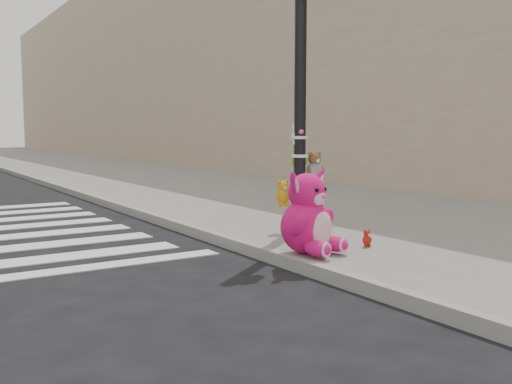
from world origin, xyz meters
TOP-DOWN VIEW (x-y plane):
  - ground at (0.00, 0.00)m, footprint 120.00×120.00m
  - sidewalk_near at (5.00, 10.00)m, footprint 7.00×80.00m
  - curb_edge at (1.55, 10.00)m, footprint 0.12×80.00m
  - bld_near at (10.50, 20.00)m, footprint 5.00×60.00m
  - signal_pole at (2.63, 1.81)m, footprint 0.70×0.50m
  - pink_bunny at (1.81, 0.57)m, footprint 0.77×0.84m
  - red_teddy at (2.64, 0.50)m, footprint 0.14×0.10m

SIDE VIEW (x-z plane):
  - ground at x=0.00m, z-range 0.00..0.00m
  - sidewalk_near at x=5.00m, z-range 0.00..0.14m
  - curb_edge at x=1.55m, z-range -0.01..0.15m
  - red_teddy at x=2.64m, z-range 0.14..0.35m
  - pink_bunny at x=1.81m, z-range 0.05..1.02m
  - signal_pole at x=2.63m, z-range -0.25..3.75m
  - bld_near at x=10.50m, z-range 0.00..10.00m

